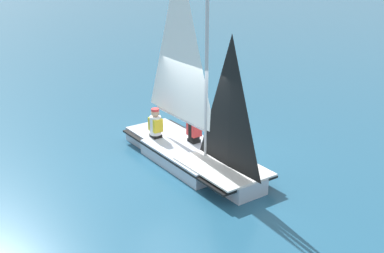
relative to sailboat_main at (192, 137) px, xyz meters
The scene contains 4 objects.
ground_plane 0.69m from the sailboat_main, 102.63° to the right, with size 260.00×260.00×0.00m, color #235675.
sailboat_main is the anchor object (origin of this frame).
sailor_helm 0.47m from the sailboat_main, 35.08° to the left, with size 0.36×0.39×1.16m.
sailor_crew 1.23m from the sailboat_main, 92.99° to the left, with size 0.36×0.39×1.16m.
Camera 1 is at (-8.12, -7.42, 5.16)m, focal length 45.00 mm.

